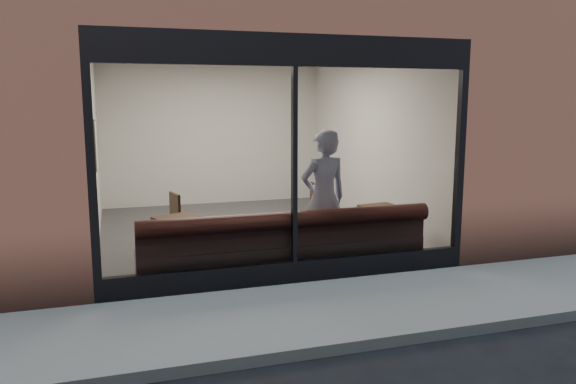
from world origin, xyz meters
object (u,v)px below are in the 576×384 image
object	(u,v)px
banquette	(285,258)
cafe_chair_left	(164,239)
person	(324,198)
cafe_chair_right	(309,224)
cafe_table_left	(180,219)
cafe_table_right	(382,207)

from	to	relation	value
banquette	cafe_chair_left	world-z (taller)	banquette
person	cafe_chair_right	bearing A→B (deg)	-110.86
person	cafe_chair_right	world-z (taller)	person
cafe_chair_left	cafe_chair_right	bearing A→B (deg)	174.67
banquette	person	size ratio (longest dim) A/B	2.02
banquette	cafe_table_left	size ratio (longest dim) A/B	6.66
cafe_chair_right	cafe_table_right	bearing A→B (deg)	98.12
banquette	cafe_table_right	xyz separation A→B (m)	(1.74, 0.55, 0.52)
banquette	cafe_table_left	world-z (taller)	cafe_table_left
banquette	cafe_chair_left	xyz separation A→B (m)	(-1.50, 1.55, 0.01)
person	cafe_table_left	bearing A→B (deg)	-19.41
banquette	cafe_chair_right	distance (m)	2.14
person	cafe_chair_left	world-z (taller)	person
cafe_chair_left	banquette	bearing A→B (deg)	121.19
person	cafe_chair_right	distance (m)	1.83
cafe_chair_left	cafe_chair_right	world-z (taller)	cafe_chair_left
banquette	cafe_table_left	distance (m)	1.58
cafe_chair_right	cafe_table_left	bearing A→B (deg)	7.33
cafe_table_left	cafe_chair_left	xyz separation A→B (m)	(-0.15, 0.91, -0.50)
cafe_chair_right	cafe_chair_left	bearing A→B (deg)	-12.82
cafe_table_right	cafe_chair_right	bearing A→B (deg)	118.40
banquette	cafe_table_right	bearing A→B (deg)	17.52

